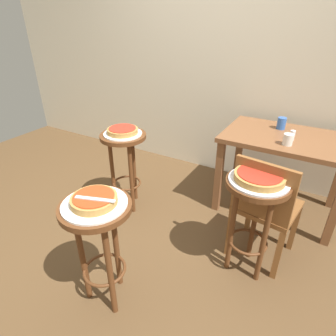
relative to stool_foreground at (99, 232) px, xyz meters
The scene contains 17 objects.
ground_plane 0.69m from the stool_foreground, 99.72° to the left, with size 6.00×6.00×0.00m, color brown.
back_wall 2.27m from the stool_foreground, 91.95° to the left, with size 6.00×0.10×3.00m, color beige.
stool_foreground is the anchor object (origin of this frame).
serving_plate_foreground 0.20m from the stool_foreground, 90.00° to the right, with size 0.36×0.36×0.01m, color white.
pizza_foreground 0.22m from the stool_foreground, ahead, with size 0.25×0.25×0.05m.
stool_middle 0.98m from the stool_foreground, 44.44° to the left, with size 0.40×0.40×0.74m.
serving_plate_middle 1.00m from the stool_foreground, 44.44° to the left, with size 0.37×0.37×0.01m, color silver.
pizza_middle 1.01m from the stool_foreground, 44.44° to the left, with size 0.31×0.31×0.05m.
stool_leftside 1.03m from the stool_foreground, 119.75° to the left, with size 0.40×0.40×0.74m.
serving_plate_leftside 1.05m from the stool_foreground, 119.75° to the left, with size 0.33×0.33×0.01m, color white.
pizza_leftside 1.05m from the stool_foreground, 119.75° to the left, with size 0.26×0.26×0.05m.
dining_table 1.72m from the stool_foreground, 64.89° to the left, with size 1.04×0.69×0.74m.
cup_near_edge 1.57m from the stool_foreground, 61.02° to the left, with size 0.08×0.08×0.09m, color silver.
cup_far_edge 1.84m from the stool_foreground, 69.47° to the left, with size 0.08×0.08×0.10m, color #3360B2.
condiment_shaker 1.69m from the stool_foreground, 62.68° to the left, with size 0.04×0.04×0.08m, color white.
wooden_chair 1.13m from the stool_foreground, 48.51° to the left, with size 0.45×0.45×0.85m.
pizza_server_knife 0.25m from the stool_foreground, 33.69° to the right, with size 0.22×0.02×0.01m, color silver.
Camera 1 is at (1.03, -1.28, 1.63)m, focal length 30.01 mm.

